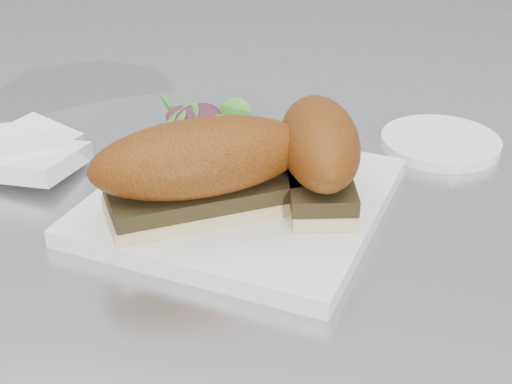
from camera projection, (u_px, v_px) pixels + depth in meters
plate at (241, 200)px, 0.63m from camera, size 0.28×0.28×0.02m
sandwich_left at (202, 167)px, 0.58m from camera, size 0.20×0.17×0.08m
sandwich_right at (319, 151)px, 0.60m from camera, size 0.10×0.16×0.08m
salad at (203, 130)px, 0.68m from camera, size 0.10×0.10×0.05m
napkin at (22, 160)px, 0.70m from camera, size 0.18×0.18×0.02m
saucer at (440, 142)px, 0.74m from camera, size 0.12×0.12×0.01m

